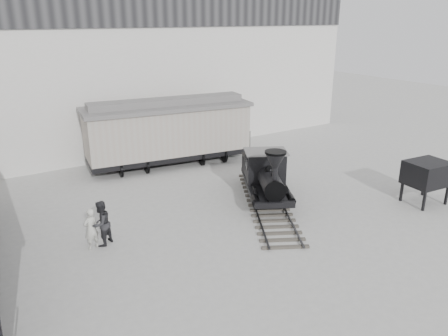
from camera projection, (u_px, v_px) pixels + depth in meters
ground at (273, 242)px, 17.65m from camera, size 90.00×90.00×0.00m
north_wall at (130, 68)px, 27.78m from camera, size 34.00×2.51×11.00m
locomotive at (266, 179)px, 21.35m from camera, size 5.75×8.59×3.08m
boxcar at (168, 130)px, 26.29m from camera, size 10.29×4.39×4.08m
visitor_a at (91, 229)px, 16.93m from camera, size 0.72×0.58×1.70m
visitor_b at (101, 223)px, 17.17m from camera, size 1.15×1.09×1.87m
coal_hopper at (427, 176)px, 20.97m from camera, size 2.06×1.74×2.11m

